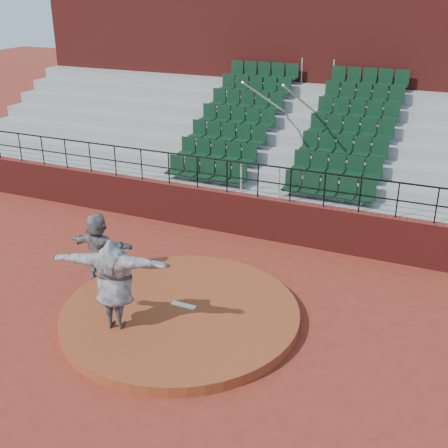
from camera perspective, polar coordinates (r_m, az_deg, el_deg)
The scene contains 9 objects.
ground at distance 13.29m, azimuth -4.40°, elevation -9.51°, with size 90.00×90.00×0.00m, color maroon.
pitchers_mound at distance 13.22m, azimuth -4.42°, elevation -9.06°, with size 5.50×5.50×0.25m, color #964121.
pitching_rubber at distance 13.26m, azimuth -4.13°, elevation -8.23°, with size 0.60×0.15×0.03m, color white.
boundary_wall at distance 17.04m, azimuth 3.38°, elevation 0.75°, with size 24.00×0.30×1.30m, color maroon.
wall_railing at distance 16.55m, azimuth 3.50°, elevation 5.16°, with size 24.04×0.05×1.03m.
seating_deck at distance 20.04m, azimuth 7.14°, elevation 6.50°, with size 24.00×5.97×4.63m.
press_box_facade at distance 23.30m, azimuth 10.36°, elevation 14.04°, with size 24.00×3.00×7.10m, color maroon.
pitcher at distance 12.23m, azimuth -11.13°, elevation -5.95°, with size 2.58×0.70×2.10m, color black.
fielder at distance 14.69m, azimuth -12.63°, elevation -2.40°, with size 1.76×0.56×1.90m, color black.
Camera 1 is at (5.39, -9.77, 7.22)m, focal length 45.00 mm.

